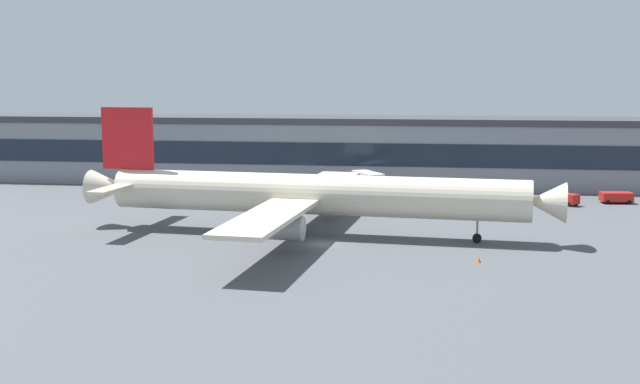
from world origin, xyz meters
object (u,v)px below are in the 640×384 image
at_px(follow_me_car, 564,198).
at_px(catering_truck, 368,183).
at_px(airliner, 308,194).
at_px(traffic_cone_0, 479,260).
at_px(fuel_truck, 279,185).
at_px(pushback_tractor, 617,197).
at_px(baggage_tug, 443,191).

bearing_deg(follow_me_car, catering_truck, 172.12).
bearing_deg(airliner, traffic_cone_0, -31.21).
height_order(fuel_truck, traffic_cone_0, fuel_truck).
relative_size(pushback_tractor, baggage_tug, 1.23).
bearing_deg(follow_me_car, pushback_tractor, 18.88).
bearing_deg(baggage_tug, pushback_tractor, -5.83).
relative_size(airliner, fuel_truck, 7.40).
xyz_separation_m(catering_truck, baggage_tug, (12.37, 1.41, -1.21)).
bearing_deg(catering_truck, baggage_tug, 6.52).
height_order(pushback_tractor, traffic_cone_0, pushback_tractor).
height_order(airliner, baggage_tug, airliner).
distance_m(airliner, pushback_tractor, 55.34).
bearing_deg(catering_truck, follow_me_car, -7.88).
distance_m(fuel_truck, baggage_tug, 27.55).
bearing_deg(baggage_tug, fuel_truck, -174.37).
relative_size(airliner, pushback_tractor, 12.23).
bearing_deg(catering_truck, traffic_cone_0, -71.17).
relative_size(airliner, baggage_tug, 15.02).
relative_size(catering_truck, fuel_truck, 0.90).
bearing_deg(pushback_tractor, airliner, -144.23).
bearing_deg(pushback_tractor, follow_me_car, -161.12).
distance_m(catering_truck, traffic_cone_0, 48.84).
bearing_deg(follow_me_car, fuel_truck, 176.25).
relative_size(fuel_truck, baggage_tug, 2.03).
relative_size(airliner, catering_truck, 8.23).
relative_size(follow_me_car, pushback_tractor, 0.88).
distance_m(catering_truck, fuel_truck, 15.10).
bearing_deg(follow_me_car, baggage_tug, 163.07).
relative_size(follow_me_car, traffic_cone_0, 7.35).
xyz_separation_m(airliner, baggage_tug, (17.34, 35.05, -4.17)).
relative_size(airliner, traffic_cone_0, 101.63).
bearing_deg(pushback_tractor, baggage_tug, 174.17).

